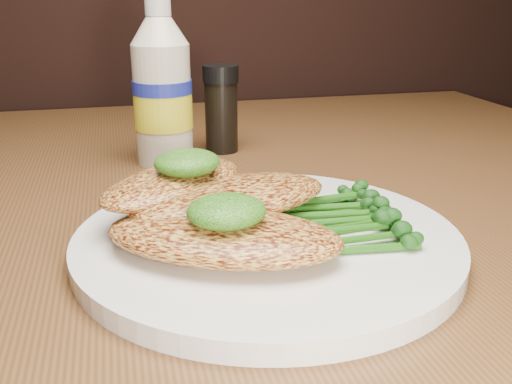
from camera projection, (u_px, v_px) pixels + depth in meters
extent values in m
cylinder|color=white|center=(267.00, 241.00, 0.43)|extent=(0.28, 0.28, 0.01)
ellipsoid|color=gold|center=(223.00, 236.00, 0.39)|extent=(0.18, 0.15, 0.03)
ellipsoid|color=gold|center=(231.00, 198.00, 0.43)|extent=(0.17, 0.12, 0.02)
ellipsoid|color=gold|center=(173.00, 183.00, 0.45)|extent=(0.15, 0.14, 0.02)
ellipsoid|color=#0E3207|center=(226.00, 211.00, 0.38)|extent=(0.06, 0.05, 0.02)
ellipsoid|color=#0E3207|center=(187.00, 163.00, 0.44)|extent=(0.06, 0.06, 0.02)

